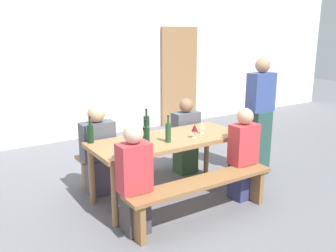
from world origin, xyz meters
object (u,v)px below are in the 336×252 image
seated_guest_near_1 (243,156)px  bench_far (141,154)px  seated_guest_near_0 (135,182)px  wine_glass_0 (202,125)px  tasting_table (168,145)px  wine_bottle_0 (168,132)px  wine_bottle_2 (146,136)px  wine_bottle_1 (147,125)px  seated_guest_far_0 (98,152)px  wooden_door (179,77)px  wine_glass_1 (195,128)px  wine_bottle_3 (90,133)px  seated_guest_far_1 (186,138)px  standing_host (259,119)px  bench_near (202,189)px

seated_guest_near_1 → bench_far: bearing=30.9°
seated_guest_near_0 → seated_guest_near_1: 1.46m
wine_glass_0 → seated_guest_near_1: (0.26, -0.48, -0.32)m
tasting_table → wine_bottle_0: size_ratio=5.94×
wine_bottle_2 → seated_guest_near_1: size_ratio=0.28×
wine_bottle_1 → seated_guest_near_0: size_ratio=0.29×
seated_guest_near_1 → seated_guest_far_0: size_ratio=0.99×
wooden_door → wine_glass_1: 3.71m
wine_bottle_1 → seated_guest_near_0: seated_guest_near_0 is taller
seated_guest_far_0 → bench_far: bearing=102.4°
bench_far → wine_glass_0: size_ratio=11.63×
wine_bottle_3 → seated_guest_near_1: bearing=-28.4°
seated_guest_near_1 → wine_glass_1: bearing=50.7°
seated_guest_near_1 → seated_guest_far_1: size_ratio=1.04×
seated_guest_near_0 → wine_glass_1: bearing=-69.8°
tasting_table → seated_guest_near_0: seated_guest_near_0 is taller
wine_bottle_0 → wine_bottle_2: size_ratio=1.00×
wine_bottle_1 → seated_guest_near_0: (-0.58, -0.78, -0.33)m
seated_guest_far_0 → standing_host: 2.26m
bench_far → wine_glass_0: (0.47, -0.74, 0.51)m
wine_bottle_2 → seated_guest_near_1: bearing=-18.1°
seated_guest_near_0 → wine_bottle_1: bearing=-36.7°
wine_glass_0 → tasting_table: bearing=173.6°
wine_bottle_3 → wine_glass_0: 1.37m
tasting_table → bench_near: 0.75m
wooden_door → seated_guest_near_1: (-1.49, -3.53, -0.51)m
bench_far → wine_bottle_3: 1.06m
bench_far → wine_glass_1: (0.27, -0.84, 0.52)m
wine_glass_0 → bench_near: bearing=-126.9°
wine_bottle_1 → wooden_door: bearing=49.2°
seated_guest_near_0 → wine_bottle_0: bearing=-58.6°
wine_glass_0 → wine_bottle_1: bearing=154.3°
wine_bottle_2 → standing_host: standing_host is taller
bench_far → wine_glass_1: wine_glass_1 is taller
wooden_door → seated_guest_far_0: (-2.90, -2.46, -0.51)m
wine_glass_1 → wine_bottle_3: bearing=156.8°
bench_far → wine_bottle_0: size_ratio=5.62×
wine_bottle_2 → wine_glass_0: wine_bottle_2 is taller
bench_far → wine_glass_1: size_ratio=10.42×
wooden_door → seated_guest_near_1: bearing=-112.9°
wooden_door → bench_far: 3.28m
wine_bottle_1 → wine_bottle_3: (-0.70, 0.07, -0.01)m
seated_guest_near_0 → seated_guest_far_0: (0.05, 1.07, -0.01)m
seated_guest_near_1 → seated_guest_far_1: (-0.08, 1.07, -0.03)m
wine_bottle_3 → wine_glass_1: size_ratio=1.82×
wine_bottle_2 → seated_guest_far_1: (1.04, 0.70, -0.36)m
bench_near → seated_guest_far_1: (0.64, 1.22, 0.16)m
wine_bottle_0 → seated_guest_far_0: seated_guest_far_0 is taller
tasting_table → bench_near: tasting_table is taller
bench_far → seated_guest_near_1: (0.73, -1.22, 0.19)m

